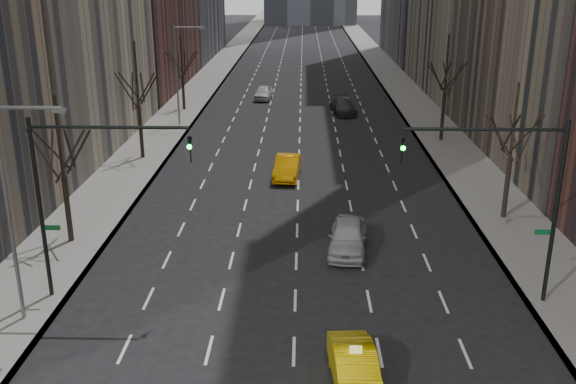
{
  "coord_description": "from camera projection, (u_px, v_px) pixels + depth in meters",
  "views": [
    {
      "loc": [
        0.28,
        -13.09,
        13.76
      ],
      "look_at": [
        -0.42,
        16.44,
        3.5
      ],
      "focal_mm": 40.0,
      "sensor_mm": 36.0,
      "label": 1
    }
  ],
  "objects": [
    {
      "name": "sidewalk_right",
      "position": [
        396.0,
        82.0,
        82.69
      ],
      "size": [
        4.5,
        320.0,
        0.15
      ],
      "primitive_type": "cube",
      "color": "slate",
      "rests_on": "ground"
    },
    {
      "name": "tree_rw_b",
      "position": [
        510.0,
        158.0,
        36.17
      ],
      "size": [
        3.36,
        3.5,
        7.82
      ],
      "color": "black",
      "rests_on": "ground"
    },
    {
      "name": "streetlight_far",
      "position": [
        180.0,
        65.0,
        57.77
      ],
      "size": [
        2.83,
        0.22,
        9.0
      ],
      "color": "slate",
      "rests_on": "ground"
    },
    {
      "name": "far_taxi",
      "position": [
        287.0,
        167.0,
        44.6
      ],
      "size": [
        1.98,
        4.77,
        1.54
      ],
      "primitive_type": "imported",
      "rotation": [
        0.0,
        0.0,
        -0.08
      ],
      "color": "#FFA005",
      "rests_on": "ground"
    },
    {
      "name": "traffic_mast_left",
      "position": [
        77.0,
        180.0,
        26.61
      ],
      "size": [
        6.69,
        0.39,
        8.0
      ],
      "color": "black",
      "rests_on": "ground"
    },
    {
      "name": "tree_lw_b",
      "position": [
        64.0,
        176.0,
        32.93
      ],
      "size": [
        3.36,
        3.5,
        7.82
      ],
      "color": "black",
      "rests_on": "ground"
    },
    {
      "name": "sidewalk_left",
      "position": [
        207.0,
        81.0,
        83.23
      ],
      "size": [
        4.5,
        320.0,
        0.15
      ],
      "primitive_type": "cube",
      "color": "slate",
      "rests_on": "ground"
    },
    {
      "name": "far_suv_grey",
      "position": [
        343.0,
        106.0,
        64.65
      ],
      "size": [
        2.82,
        5.51,
        1.53
      ],
      "primitive_type": "imported",
      "rotation": [
        0.0,
        0.0,
        0.13
      ],
      "color": "#323137",
      "rests_on": "ground"
    },
    {
      "name": "silver_sedan_ahead",
      "position": [
        348.0,
        237.0,
        32.88
      ],
      "size": [
        2.43,
        4.91,
        1.61
      ],
      "primitive_type": "imported",
      "rotation": [
        0.0,
        0.0,
        -0.12
      ],
      "color": "#A0A2A7",
      "rests_on": "ground"
    },
    {
      "name": "streetlight_near",
      "position": [
        14.0,
        193.0,
        24.72
      ],
      "size": [
        2.83,
        0.22,
        9.0
      ],
      "color": "slate",
      "rests_on": "ground"
    },
    {
      "name": "traffic_mast_right",
      "position": [
        518.0,
        184.0,
        26.2
      ],
      "size": [
        6.69,
        0.39,
        8.0
      ],
      "color": "black",
      "rests_on": "ground"
    },
    {
      "name": "far_car_white",
      "position": [
        263.0,
        93.0,
        71.63
      ],
      "size": [
        2.07,
        4.5,
        1.49
      ],
      "primitive_type": "imported",
      "rotation": [
        0.0,
        0.0,
        -0.07
      ],
      "color": "silver",
      "rests_on": "ground"
    },
    {
      "name": "taxi_sedan",
      "position": [
        355.0,
        370.0,
        22.12
      ],
      "size": [
        1.84,
        4.35,
        1.4
      ],
      "primitive_type": "imported",
      "rotation": [
        0.0,
        0.0,
        0.09
      ],
      "color": "#E7C104",
      "rests_on": "ground"
    },
    {
      "name": "tree_lw_c",
      "position": [
        139.0,
        107.0,
        47.93
      ],
      "size": [
        3.36,
        3.5,
        8.74
      ],
      "color": "black",
      "rests_on": "ground"
    },
    {
      "name": "tree_lw_d",
      "position": [
        182.0,
        76.0,
        65.09
      ],
      "size": [
        3.36,
        3.5,
        7.36
      ],
      "color": "black",
      "rests_on": "ground"
    },
    {
      "name": "tree_rw_c",
      "position": [
        445.0,
        94.0,
        53.06
      ],
      "size": [
        3.36,
        3.5,
        8.74
      ],
      "color": "black",
      "rests_on": "ground"
    }
  ]
}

